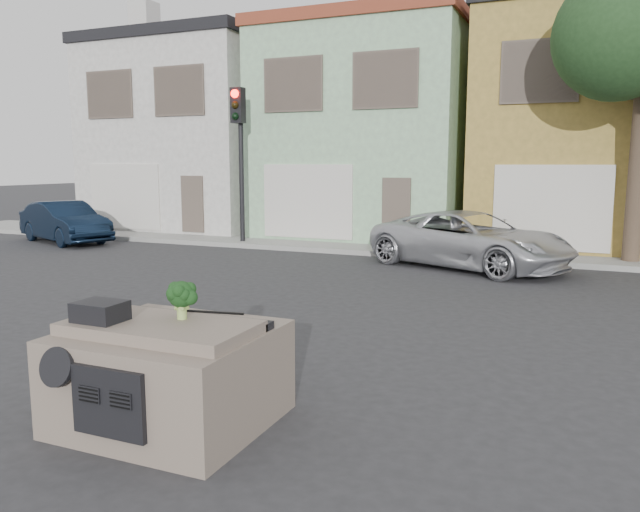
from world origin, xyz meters
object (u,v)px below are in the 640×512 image
Objects in this scene: navy_sedan at (66,243)px; silver_pickup at (470,268)px; broccoli at (181,300)px; traffic_signal at (240,168)px.

navy_sedan is 13.61m from silver_pickup.
broccoli is at bearing -162.18° from silver_pickup.
silver_pickup is at bearing -68.07° from navy_sedan.
silver_pickup is 1.04× the size of traffic_signal.
silver_pickup is at bearing -10.57° from traffic_signal.
broccoli is (12.58, -10.83, 1.32)m from navy_sedan.
traffic_signal is at bearing 118.02° from broccoli.
broccoli reaches higher than navy_sedan.
navy_sedan is 6.68m from traffic_signal.
silver_pickup is (13.61, 0.20, 0.00)m from navy_sedan.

